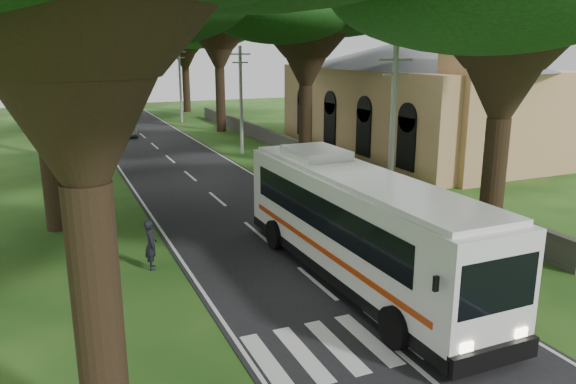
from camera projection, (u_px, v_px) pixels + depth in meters
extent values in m
plane|color=#1A4413|center=(345.00, 308.00, 17.56)|extent=(140.00, 140.00, 0.00)
cube|color=black|center=(173.00, 162.00, 39.76)|extent=(8.00, 120.00, 0.04)
cube|color=silver|center=(380.00, 337.00, 15.79)|extent=(8.00, 3.00, 0.01)
cube|color=#383533|center=(295.00, 147.00, 42.19)|extent=(0.35, 50.00, 1.20)
cube|color=tan|center=(412.00, 110.00, 43.22)|extent=(12.00, 22.00, 6.40)
pyramid|color=#595960|center=(416.00, 37.00, 41.87)|extent=(14.00, 24.00, 2.20)
cube|color=tan|center=(472.00, 98.00, 32.74)|extent=(3.00, 3.00, 10.00)
cylinder|color=gray|center=(392.00, 141.00, 24.00)|extent=(0.24, 0.24, 8.00)
cube|color=gray|center=(396.00, 60.00, 23.15)|extent=(1.60, 0.10, 0.10)
cube|color=gray|center=(395.00, 75.00, 23.30)|extent=(1.20, 0.10, 0.10)
cylinder|color=gray|center=(241.00, 101.00, 41.77)|extent=(0.24, 0.24, 8.00)
cube|color=gray|center=(240.00, 54.00, 40.91)|extent=(1.60, 0.10, 0.10)
cube|color=gray|center=(240.00, 62.00, 41.06)|extent=(1.20, 0.10, 0.10)
cylinder|color=gray|center=(180.00, 85.00, 59.53)|extent=(0.24, 0.24, 8.00)
cube|color=gray|center=(179.00, 52.00, 58.67)|extent=(1.60, 0.10, 0.10)
cube|color=gray|center=(179.00, 58.00, 58.83)|extent=(1.20, 0.10, 0.10)
cylinder|color=black|center=(100.00, 330.00, 10.41)|extent=(0.90, 0.90, 5.64)
cone|color=black|center=(75.00, 71.00, 9.23)|extent=(3.20, 3.20, 3.80)
cylinder|color=black|center=(52.00, 171.00, 24.47)|extent=(0.90, 0.90, 5.35)
cone|color=black|center=(40.00, 63.00, 23.32)|extent=(3.20, 3.20, 3.80)
cylinder|color=black|center=(53.00, 114.00, 40.51)|extent=(0.90, 0.90, 6.47)
cone|color=black|center=(45.00, 40.00, 39.22)|extent=(3.20, 3.20, 3.80)
cylinder|color=black|center=(38.00, 97.00, 56.16)|extent=(0.90, 0.90, 6.10)
cone|color=black|center=(32.00, 46.00, 54.91)|extent=(3.20, 3.20, 3.80)
cylinder|color=black|center=(493.00, 188.00, 21.55)|extent=(0.90, 0.90, 5.35)
cone|color=black|center=(504.00, 66.00, 20.40)|extent=(3.20, 3.20, 3.80)
cylinder|color=black|center=(305.00, 126.00, 37.72)|extent=(0.90, 0.90, 5.44)
cone|color=black|center=(306.00, 56.00, 36.56)|extent=(3.20, 3.20, 3.80)
cylinder|color=black|center=(221.00, 100.00, 53.45)|extent=(0.90, 0.90, 5.95)
cone|color=black|center=(219.00, 48.00, 52.23)|extent=(3.20, 3.20, 3.80)
cylinder|color=black|center=(186.00, 90.00, 69.90)|extent=(0.90, 0.90, 5.36)
cone|color=black|center=(185.00, 52.00, 68.75)|extent=(3.20, 3.20, 3.80)
ellipsoid|color=black|center=(183.00, 21.00, 67.83)|extent=(15.96, 15.96, 6.70)
cube|color=white|center=(358.00, 224.00, 19.10)|extent=(2.82, 12.97, 3.18)
cube|color=black|center=(353.00, 208.00, 19.27)|extent=(2.86, 10.60, 1.19)
cube|color=black|center=(356.00, 266.00, 19.48)|extent=(2.86, 13.01, 0.38)
cube|color=#AE350B|center=(357.00, 244.00, 19.28)|extent=(2.86, 11.68, 0.19)
cube|color=white|center=(359.00, 176.00, 18.68)|extent=(2.60, 12.32, 0.19)
cylinder|color=black|center=(395.00, 327.00, 15.12)|extent=(0.39, 1.19, 1.19)
cylinder|color=black|center=(474.00, 309.00, 16.18)|extent=(0.39, 1.19, 1.19)
cylinder|color=black|center=(275.00, 235.00, 22.56)|extent=(0.39, 1.19, 1.19)
cylinder|color=black|center=(334.00, 226.00, 23.62)|extent=(0.39, 1.19, 1.19)
imported|color=silver|center=(127.00, 128.00, 51.08)|extent=(2.27, 4.61, 1.51)
imported|color=#973615|center=(128.00, 109.00, 66.86)|extent=(3.06, 5.28, 1.44)
imported|color=black|center=(151.00, 245.00, 20.44)|extent=(0.50, 0.71, 1.86)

